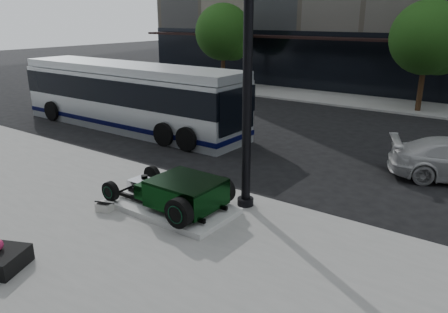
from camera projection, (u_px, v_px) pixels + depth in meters
The scene contains 8 objects.
ground at pixel (286, 178), 14.14m from camera, with size 120.00×120.00×0.00m, color black.
sidewalk_far at pixel (403, 106), 24.91m from camera, with size 70.00×4.00×0.12m, color gray.
street_trees at pixel (431, 41), 22.41m from camera, with size 29.80×3.80×5.70m.
display_plinth at pixel (171, 207), 11.56m from camera, with size 3.40×1.80×0.15m, color silver.
hot_rod at pixel (180, 192), 11.22m from camera, with size 3.22×2.00×0.81m.
info_plaque at pixel (105, 206), 11.45m from camera, with size 0.47×0.40×0.31m.
lamppost at pixel (248, 68), 10.71m from camera, with size 0.44×0.44×7.94m.
transit_bus at pixel (129, 96), 20.04m from camera, with size 12.12×2.88×2.92m.
Camera 1 is at (6.12, -11.91, 5.03)m, focal length 35.00 mm.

